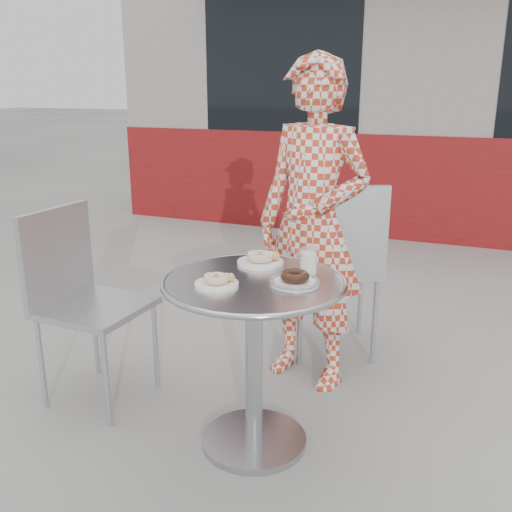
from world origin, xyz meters
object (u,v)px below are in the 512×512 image
at_px(milk_cup, 308,262).
at_px(chair_left, 97,343).
at_px(plate_checker, 295,280).
at_px(seated_person, 312,226).
at_px(chair_far, 333,299).
at_px(bistro_table, 254,322).
at_px(plate_near, 217,281).
at_px(plate_far, 261,259).

bearing_deg(milk_cup, chair_left, -175.63).
bearing_deg(milk_cup, plate_checker, -95.23).
bearing_deg(seated_person, chair_far, 100.18).
bearing_deg(milk_cup, seated_person, 105.11).
height_order(bistro_table, seated_person, seated_person).
distance_m(chair_far, seated_person, 0.61).
height_order(chair_far, plate_near, chair_far).
height_order(seated_person, plate_near, seated_person).
relative_size(bistro_table, chair_far, 0.75).
bearing_deg(plate_near, chair_far, 81.51).
bearing_deg(chair_far, bistro_table, 63.33).
distance_m(seated_person, plate_checker, 0.64).
distance_m(plate_far, milk_cup, 0.23).
height_order(plate_checker, milk_cup, milk_cup).
relative_size(bistro_table, plate_near, 4.42).
distance_m(bistro_table, chair_left, 0.87).
relative_size(chair_far, plate_far, 5.02).
xyz_separation_m(bistro_table, chair_left, (-0.83, 0.07, -0.27)).
bearing_deg(chair_left, plate_near, -101.27).
bearing_deg(bistro_table, plate_near, -132.95).
bearing_deg(bistro_table, plate_checker, 5.22).
distance_m(chair_left, plate_near, 0.88).
distance_m(bistro_table, chair_far, 1.03).
distance_m(bistro_table, milk_cup, 0.32).
bearing_deg(plate_far, chair_left, -170.34).
distance_m(plate_near, milk_cup, 0.38).
height_order(plate_far, plate_checker, plate_far).
bearing_deg(chair_far, seated_person, 62.74).
xyz_separation_m(chair_left, seated_person, (0.86, 0.58, 0.52)).
distance_m(seated_person, plate_far, 0.45).
bearing_deg(seated_person, chair_left, -131.93).
bearing_deg(bistro_table, milk_cup, 40.29).
bearing_deg(seated_person, plate_near, -86.06).
relative_size(bistro_table, milk_cup, 6.75).
relative_size(bistro_table, seated_person, 0.46).
xyz_separation_m(bistro_table, chair_far, (0.06, 1.00, -0.25)).
relative_size(bistro_table, plate_far, 3.75).
distance_m(chair_far, milk_cup, 0.98).
relative_size(bistro_table, chair_left, 0.80).
distance_m(chair_far, plate_checker, 1.08).
height_order(bistro_table, plate_far, plate_far).
bearing_deg(milk_cup, plate_near, -137.01).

